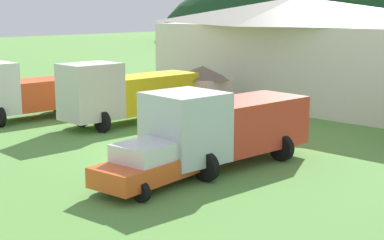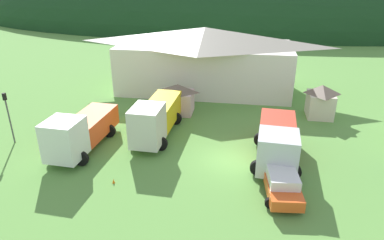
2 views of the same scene
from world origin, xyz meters
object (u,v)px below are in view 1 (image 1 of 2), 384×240
(play_shed_pink, at_px, (202,89))
(heavy_rig_white, at_px, (24,91))
(flatbed_truck_yellow, at_px, (124,92))
(service_pickup_orange, at_px, (157,163))
(depot_building, at_px, (296,48))
(tow_truck_silver, at_px, (223,124))

(play_shed_pink, distance_m, heavy_rig_white, 10.43)
(heavy_rig_white, bearing_deg, play_shed_pink, 149.53)
(play_shed_pink, height_order, heavy_rig_white, heavy_rig_white)
(flatbed_truck_yellow, distance_m, service_pickup_orange, 11.48)
(depot_building, xyz_separation_m, heavy_rig_white, (-7.45, -16.05, -1.96))
(service_pickup_orange, bearing_deg, tow_truck_silver, 175.14)
(flatbed_truck_yellow, bearing_deg, tow_truck_silver, 76.28)
(tow_truck_silver, bearing_deg, service_pickup_orange, 4.70)
(depot_building, height_order, flatbed_truck_yellow, depot_building)
(heavy_rig_white, xyz_separation_m, service_pickup_orange, (14.61, -3.07, -0.83))
(depot_building, distance_m, tow_truck_silver, 17.15)
(depot_building, distance_m, flatbed_truck_yellow, 13.18)
(play_shed_pink, height_order, flatbed_truck_yellow, flatbed_truck_yellow)
(play_shed_pink, height_order, tow_truck_silver, tow_truck_silver)
(flatbed_truck_yellow, bearing_deg, play_shed_pink, 174.28)
(play_shed_pink, bearing_deg, heavy_rig_white, -123.76)
(heavy_rig_white, bearing_deg, flatbed_truck_yellow, 125.83)
(heavy_rig_white, bearing_deg, service_pickup_orange, 81.42)
(service_pickup_orange, bearing_deg, heavy_rig_white, -107.69)
(heavy_rig_white, xyz_separation_m, tow_truck_silver, (14.55, 0.56, 0.03))
(depot_building, distance_m, play_shed_pink, 7.86)
(depot_building, relative_size, flatbed_truck_yellow, 2.45)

